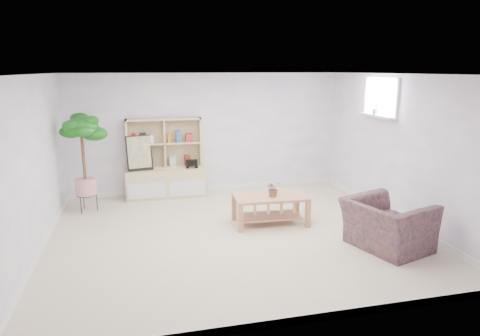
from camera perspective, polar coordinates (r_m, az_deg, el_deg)
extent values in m
cube|color=beige|center=(6.65, -0.75, -8.74)|extent=(5.50, 5.00, 0.01)
cube|color=silver|center=(6.18, -0.81, 12.41)|extent=(5.50, 5.00, 0.01)
cube|color=silver|center=(8.72, -4.46, 4.64)|extent=(5.50, 0.01, 2.40)
cube|color=silver|center=(3.99, 7.31, -5.60)|extent=(5.50, 0.01, 2.40)
cube|color=silver|center=(6.30, -25.94, 0.11)|extent=(0.01, 5.00, 2.40)
cube|color=silver|center=(7.41, 20.45, 2.36)|extent=(0.01, 5.00, 2.40)
cube|color=white|center=(7.80, 17.79, 6.62)|extent=(0.14, 1.00, 0.04)
imported|color=#1C5B19|center=(6.85, 4.46, -2.74)|extent=(0.30, 0.28, 0.27)
imported|color=#13183A|center=(6.35, 19.04, -6.76)|extent=(1.20, 1.29, 0.79)
imported|color=#0F580F|center=(7.84, 17.62, 7.60)|extent=(0.12, 0.10, 0.21)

